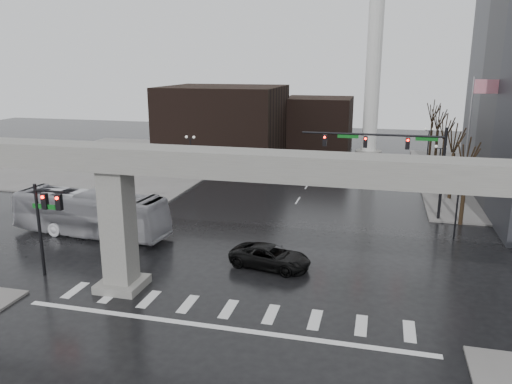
{
  "coord_description": "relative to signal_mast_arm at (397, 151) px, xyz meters",
  "views": [
    {
      "loc": [
        7.6,
        -24.87,
        13.23
      ],
      "look_at": [
        -0.58,
        7.51,
        4.5
      ],
      "focal_mm": 35.0,
      "sensor_mm": 36.0,
      "label": 1
    }
  ],
  "objects": [
    {
      "name": "signal_left_pole",
      "position": [
        -21.24,
        -18.3,
        -1.76
      ],
      "size": [
        2.3,
        0.3,
        6.0
      ],
      "color": "black",
      "rests_on": "ground"
    },
    {
      "name": "tree_right_2",
      "position": [
        5.54,
        15.22,
        -2.91
      ],
      "size": [
        1.1,
        1.63,
        7.85
      ],
      "color": "black",
      "rests_on": "ground"
    },
    {
      "name": "lamp_right_2",
      "position": [
        4.51,
        23.2,
        -2.36
      ],
      "size": [
        1.22,
        0.32,
        5.11
      ],
      "color": "black",
      "rests_on": "ground"
    },
    {
      "name": "signal_mast_arm",
      "position": [
        0.0,
        0.0,
        0.0
      ],
      "size": [
        12.12,
        0.43,
        8.0
      ],
      "color": "black",
      "rests_on": "ground"
    },
    {
      "name": "lamp_left_2",
      "position": [
        -22.49,
        23.2,
        -2.36
      ],
      "size": [
        1.22,
        0.32,
        5.11
      ],
      "color": "black",
      "rests_on": "ground"
    },
    {
      "name": "sidewalk_nw",
      "position": [
        -34.99,
        17.2,
        -5.75
      ],
      "size": [
        28.0,
        36.0,
        0.15
      ],
      "primitive_type": "cube",
      "color": "slate",
      "rests_on": "ground"
    },
    {
      "name": "lamp_right_1",
      "position": [
        4.51,
        9.2,
        -2.36
      ],
      "size": [
        1.22,
        0.32,
        5.11
      ],
      "color": "black",
      "rests_on": "ground"
    },
    {
      "name": "building_far_mid",
      "position": [
        -10.99,
        33.2,
        -1.83
      ],
      "size": [
        10.0,
        10.0,
        8.0
      ],
      "primitive_type": "cube",
      "color": "black",
      "rests_on": "ground"
    },
    {
      "name": "tree_right_4",
      "position": [
        5.54,
        31.22,
        -2.79
      ],
      "size": [
        1.12,
        1.69,
        8.19
      ],
      "color": "black",
      "rests_on": "ground"
    },
    {
      "name": "building_far_left",
      "position": [
        -22.99,
        23.2,
        -0.83
      ],
      "size": [
        16.0,
        14.0,
        10.0
      ],
      "primitive_type": "cube",
      "color": "black",
      "rests_on": "ground"
    },
    {
      "name": "tree_right_0",
      "position": [
        5.54,
        -0.78,
        -3.04
      ],
      "size": [
        1.09,
        1.58,
        7.5
      ],
      "color": "black",
      "rests_on": "ground"
    },
    {
      "name": "lamp_right_0",
      "position": [
        4.51,
        -4.8,
        -2.36
      ],
      "size": [
        1.22,
        0.32,
        5.11
      ],
      "color": "black",
      "rests_on": "ground"
    },
    {
      "name": "smokestack",
      "position": [
        -2.99,
        27.2,
        7.52
      ],
      "size": [
        3.6,
        3.6,
        30.0
      ],
      "color": "silver",
      "rests_on": "ground"
    },
    {
      "name": "ground",
      "position": [
        -8.99,
        -18.8,
        -5.83
      ],
      "size": [
        160.0,
        160.0,
        0.0
      ],
      "primitive_type": "plane",
      "color": "black",
      "rests_on": "ground"
    },
    {
      "name": "city_bus",
      "position": [
        -23.09,
        -10.7,
        -4.05
      ],
      "size": [
        13.0,
        4.1,
        3.56
      ],
      "primitive_type": "imported",
      "rotation": [
        0.0,
        0.0,
        1.48
      ],
      "color": "silver",
      "rests_on": "ground"
    },
    {
      "name": "tree_right_1",
      "position": [
        5.54,
        7.22,
        -2.98
      ],
      "size": [
        1.09,
        1.61,
        7.67
      ],
      "color": "black",
      "rests_on": "ground"
    },
    {
      "name": "elevated_guideway",
      "position": [
        -7.73,
        -18.8,
        1.05
      ],
      "size": [
        48.0,
        2.6,
        8.7
      ],
      "color": "gray",
      "rests_on": "ground"
    },
    {
      "name": "flagpole_assembly",
      "position": [
        6.3,
        3.2,
        1.7
      ],
      "size": [
        2.06,
        0.12,
        12.0
      ],
      "color": "silver",
      "rests_on": "ground"
    },
    {
      "name": "lamp_left_0",
      "position": [
        -22.49,
        -4.8,
        -2.36
      ],
      "size": [
        1.22,
        0.32,
        5.11
      ],
      "color": "black",
      "rests_on": "ground"
    },
    {
      "name": "lamp_left_1",
      "position": [
        -22.49,
        9.2,
        -2.36
      ],
      "size": [
        1.22,
        0.32,
        5.11
      ],
      "color": "black",
      "rests_on": "ground"
    },
    {
      "name": "pickup_truck",
      "position": [
        -8.02,
        -13.57,
        -5.08
      ],
      "size": [
        5.74,
        3.45,
        1.49
      ],
      "primitive_type": "imported",
      "rotation": [
        0.0,
        0.0,
        1.38
      ],
      "color": "black",
      "rests_on": "ground"
    },
    {
      "name": "tree_right_3",
      "position": [
        5.54,
        23.22,
        -2.85
      ],
      "size": [
        1.11,
        1.66,
        8.02
      ],
      "color": "black",
      "rests_on": "ground"
    }
  ]
}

